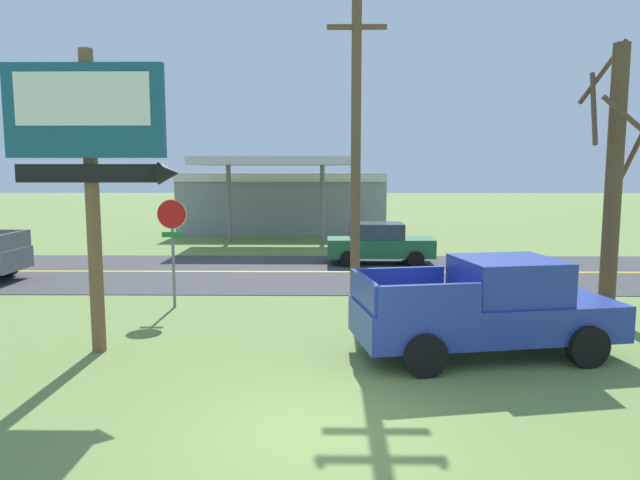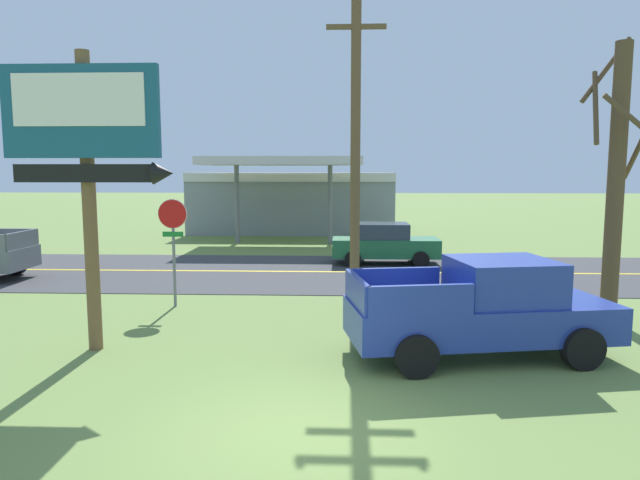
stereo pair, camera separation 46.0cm
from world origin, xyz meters
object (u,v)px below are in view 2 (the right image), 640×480
object	(u,v)px
car_green_mid_lane	(384,243)
gas_station	(293,200)
bare_tree	(616,178)
pickup_blue_parked_on_lawn	(483,309)
stop_sign	(173,233)
motel_sign	(87,146)
utility_pole	(355,136)

from	to	relation	value
car_green_mid_lane	gas_station	bearing A→B (deg)	111.16
bare_tree	pickup_blue_parked_on_lawn	size ratio (longest dim) A/B	1.28
stop_sign	pickup_blue_parked_on_lawn	xyz separation A→B (m)	(7.41, -3.96, -1.06)
car_green_mid_lane	pickup_blue_parked_on_lawn	bearing A→B (deg)	-84.18
motel_sign	stop_sign	bearing A→B (deg)	83.28
pickup_blue_parked_on_lawn	car_green_mid_lane	world-z (taller)	pickup_blue_parked_on_lawn
stop_sign	bare_tree	distance (m)	11.32
utility_pole	gas_station	world-z (taller)	utility_pole
pickup_blue_parked_on_lawn	gas_station	bearing A→B (deg)	103.99
utility_pole	bare_tree	bearing A→B (deg)	-10.31
bare_tree	gas_station	size ratio (longest dim) A/B	0.58
pickup_blue_parked_on_lawn	car_green_mid_lane	bearing A→B (deg)	95.82
stop_sign	gas_station	world-z (taller)	gas_station
gas_station	bare_tree	bearing A→B (deg)	-65.12
pickup_blue_parked_on_lawn	utility_pole	bearing A→B (deg)	121.93
motel_sign	gas_station	distance (m)	23.85
motel_sign	stop_sign	size ratio (longest dim) A/B	2.06
bare_tree	gas_station	xyz separation A→B (m)	(-9.65, 20.81, -1.58)
motel_sign	car_green_mid_lane	distance (m)	13.69
pickup_blue_parked_on_lawn	bare_tree	bearing A→B (deg)	37.33
utility_pole	car_green_mid_lane	bearing A→B (deg)	79.92
pickup_blue_parked_on_lawn	stop_sign	bearing A→B (deg)	151.87
stop_sign	gas_station	distance (m)	19.77
stop_sign	pickup_blue_parked_on_lawn	size ratio (longest dim) A/B	0.54
motel_sign	utility_pole	distance (m)	6.72
pickup_blue_parked_on_lawn	car_green_mid_lane	distance (m)	11.51
utility_pole	car_green_mid_lane	size ratio (longest dim) A/B	2.07
car_green_mid_lane	motel_sign	bearing A→B (deg)	-120.40
utility_pole	pickup_blue_parked_on_lawn	world-z (taller)	utility_pole
car_green_mid_lane	stop_sign	bearing A→B (deg)	-129.84
motel_sign	gas_station	world-z (taller)	motel_sign
bare_tree	stop_sign	bearing A→B (deg)	174.37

